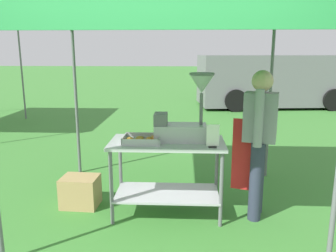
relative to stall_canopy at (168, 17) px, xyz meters
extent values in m
plane|color=#3D7F33|center=(-0.07, 4.91, -2.15)|extent=(70.00, 70.00, 0.00)
cylinder|color=slate|center=(-1.39, 1.17, -1.06)|extent=(0.04, 0.04, 2.17)
cylinder|color=slate|center=(1.39, 1.17, -1.06)|extent=(0.04, 0.04, 2.17)
cube|color=#2D934C|center=(0.00, 0.05, 0.05)|extent=(2.98, 2.44, 0.05)
cube|color=#2D934C|center=(0.00, -1.16, -0.08)|extent=(2.98, 0.02, 0.24)
cube|color=#B7B7BC|center=(0.00, -0.10, -1.32)|extent=(1.24, 0.62, 0.04)
cube|color=#B7B7BC|center=(0.00, -0.10, -1.90)|extent=(1.14, 0.57, 0.02)
cylinder|color=slate|center=(-0.57, -0.36, -1.74)|extent=(0.04, 0.04, 0.81)
cylinder|color=slate|center=(0.57, -0.36, -1.74)|extent=(0.04, 0.04, 0.81)
cylinder|color=slate|center=(-0.57, 0.16, -1.74)|extent=(0.04, 0.04, 0.81)
cylinder|color=slate|center=(0.57, 0.16, -1.74)|extent=(0.04, 0.04, 0.81)
cube|color=#B7B7BC|center=(-0.26, -0.15, -1.30)|extent=(0.40, 0.31, 0.01)
cube|color=#B7B7BC|center=(-0.26, -0.30, -1.26)|extent=(0.40, 0.01, 0.06)
cube|color=#B7B7BC|center=(-0.26, 0.00, -1.26)|extent=(0.40, 0.01, 0.06)
cube|color=#B7B7BC|center=(-0.46, -0.15, -1.26)|extent=(0.01, 0.31, 0.06)
cube|color=#B7B7BC|center=(-0.07, -0.15, -1.26)|extent=(0.01, 0.31, 0.06)
torus|color=gold|center=(-0.22, -0.19, -1.27)|extent=(0.11, 0.11, 0.03)
torus|color=gold|center=(-0.41, -0.22, -1.27)|extent=(0.12, 0.12, 0.03)
torus|color=gold|center=(-0.40, -0.12, -1.27)|extent=(0.09, 0.09, 0.03)
torus|color=gold|center=(-0.30, -0.08, -1.27)|extent=(0.11, 0.11, 0.03)
torus|color=gold|center=(-0.19, -0.09, -1.27)|extent=(0.11, 0.11, 0.03)
torus|color=gold|center=(-0.31, -0.23, -1.27)|extent=(0.09, 0.09, 0.03)
torus|color=gold|center=(-0.15, -0.24, -1.27)|extent=(0.09, 0.09, 0.03)
torus|color=gold|center=(-0.12, -0.15, -1.27)|extent=(0.12, 0.12, 0.03)
torus|color=gold|center=(-0.13, -0.05, -1.27)|extent=(0.12, 0.12, 0.03)
torus|color=gold|center=(-0.31, -0.15, -1.27)|extent=(0.12, 0.12, 0.03)
torus|color=gold|center=(-0.13, -0.14, -1.25)|extent=(0.12, 0.12, 0.03)
cube|color=#B7B7BC|center=(0.14, -0.06, -1.21)|extent=(0.56, 0.28, 0.18)
cube|color=slate|center=(-0.07, -0.06, -1.06)|extent=(0.14, 0.22, 0.12)
cylinder|color=slate|center=(0.36, -0.06, -0.95)|extent=(0.04, 0.04, 0.34)
cone|color=#B7B7BC|center=(0.36, -0.06, -0.69)|extent=(0.25, 0.25, 0.19)
cylinder|color=slate|center=(0.36, -0.06, -0.58)|extent=(0.26, 0.26, 0.02)
cube|color=black|center=(0.47, -0.32, -1.29)|extent=(0.08, 0.05, 0.02)
cube|color=white|center=(0.47, -0.32, -1.18)|extent=(0.13, 0.02, 0.22)
cylinder|color=#2D3347|center=(0.96, -0.19, -1.72)|extent=(0.14, 0.14, 0.86)
cylinder|color=#2D3347|center=(1.01, 0.00, -1.72)|extent=(0.14, 0.14, 0.86)
cube|color=gray|center=(0.98, -0.10, -1.03)|extent=(0.39, 0.31, 0.52)
cube|color=red|center=(0.87, -0.06, -1.46)|extent=(0.31, 0.11, 0.80)
cylinder|color=gray|center=(0.92, -0.31, -1.00)|extent=(0.11, 0.11, 0.58)
cylinder|color=gray|center=(1.05, 0.12, -1.00)|extent=(0.11, 0.11, 0.58)
sphere|color=#DBB28E|center=(0.98, -0.10, -0.65)|extent=(0.22, 0.22, 0.22)
cube|color=tan|center=(-1.03, 0.05, -1.97)|extent=(0.44, 0.35, 0.36)
cube|color=slate|center=(3.18, 7.79, -1.26)|extent=(5.10, 2.38, 1.60)
cube|color=#1E2833|center=(5.09, 7.98, -0.86)|extent=(0.26, 1.62, 0.70)
cylinder|color=black|center=(4.61, 8.87, -1.81)|extent=(0.70, 0.31, 0.68)
cylinder|color=black|center=(4.79, 7.01, -1.81)|extent=(0.70, 0.31, 0.68)
cylinder|color=black|center=(1.56, 8.56, -1.81)|extent=(0.70, 0.31, 0.68)
cylinder|color=black|center=(1.75, 6.71, -1.81)|extent=(0.70, 0.31, 0.68)
cylinder|color=slate|center=(-4.15, 5.29, -0.91)|extent=(0.04, 0.04, 2.47)
camera|label=1|loc=(0.18, -3.64, -0.35)|focal=36.22mm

